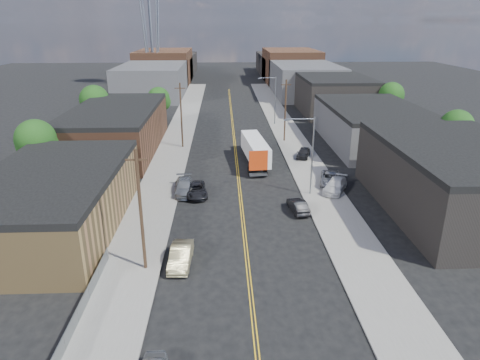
{
  "coord_description": "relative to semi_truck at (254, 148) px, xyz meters",
  "views": [
    {
      "loc": [
        -1.85,
        -19.87,
        18.7
      ],
      "look_at": [
        -0.09,
        23.4,
        2.5
      ],
      "focal_mm": 32.0,
      "sensor_mm": 36.0,
      "label": 1
    }
  ],
  "objects": [
    {
      "name": "streetlight_far",
      "position": [
        5.1,
        22.59,
        3.27
      ],
      "size": [
        3.39,
        0.25,
        9.0
      ],
      "color": "gray",
      "rests_on": "ground"
    },
    {
      "name": "car_left_b",
      "position": [
        -7.93,
        -26.8,
        -1.29
      ],
      "size": [
        1.85,
        4.75,
        1.54
      ],
      "primitive_type": "imported",
      "rotation": [
        0.0,
        0.0,
        -0.05
      ],
      "color": "#91875F",
      "rests_on": "ground"
    },
    {
      "name": "car_right_lot_b",
      "position": [
        8.51,
        -11.87,
        -1.19
      ],
      "size": [
        4.07,
        5.31,
        1.43
      ],
      "primitive_type": "imported",
      "rotation": [
        0.0,
        0.0,
        -0.48
      ],
      "color": "silver",
      "rests_on": "sidewalk_right"
    },
    {
      "name": "industrial_right_a",
      "position": [
        19.49,
        -17.41,
        1.49
      ],
      "size": [
        14.0,
        22.0,
        7.1
      ],
      "color": "black",
      "rests_on": "ground"
    },
    {
      "name": "warehouse_tan",
      "position": [
        -20.49,
        -19.41,
        0.74
      ],
      "size": [
        12.0,
        22.0,
        5.6
      ],
      "color": "olive",
      "rests_on": "ground"
    },
    {
      "name": "skyline_right_a",
      "position": [
        17.51,
        57.59,
        1.94
      ],
      "size": [
        16.0,
        30.0,
        8.0
      ],
      "primitive_type": "cube",
      "color": "#38383B",
      "rests_on": "ground"
    },
    {
      "name": "skyline_right_b",
      "position": [
        17.51,
        82.59,
        2.94
      ],
      "size": [
        16.0,
        26.0,
        10.0
      ],
      "primitive_type": "cube",
      "color": "#513120",
      "rests_on": "ground"
    },
    {
      "name": "utility_pole_left_near",
      "position": [
        -10.69,
        -27.41,
        3.08
      ],
      "size": [
        1.6,
        0.26,
        10.0
      ],
      "color": "black",
      "rests_on": "ground"
    },
    {
      "name": "tree_left_mid",
      "position": [
        -26.44,
        17.59,
        3.42
      ],
      "size": [
        5.1,
        5.04,
        8.37
      ],
      "color": "black",
      "rests_on": "ground"
    },
    {
      "name": "car_left_d",
      "position": [
        -8.89,
        -11.41,
        -1.28
      ],
      "size": [
        2.6,
        5.52,
        1.56
      ],
      "primitive_type": "imported",
      "rotation": [
        0.0,
        0.0,
        0.08
      ],
      "color": "gray",
      "rests_on": "ground"
    },
    {
      "name": "centerline",
      "position": [
        -2.49,
        7.59,
        -2.05
      ],
      "size": [
        0.32,
        120.0,
        0.01
      ],
      "primitive_type": "cube",
      "color": "gold",
      "rests_on": "ground"
    },
    {
      "name": "tree_left_far",
      "position": [
        -16.44,
        24.59,
        2.51
      ],
      "size": [
        4.35,
        4.2,
        6.97
      ],
      "color": "black",
      "rests_on": "ground"
    },
    {
      "name": "industrial_right_c",
      "position": [
        19.51,
        34.59,
        1.74
      ],
      "size": [
        14.0,
        22.0,
        7.6
      ],
      "color": "black",
      "rests_on": "ground"
    },
    {
      "name": "ground",
      "position": [
        -2.49,
        22.59,
        -2.06
      ],
      "size": [
        260.0,
        260.0,
        0.0
      ],
      "primitive_type": "plane",
      "color": "black",
      "rests_on": "ground"
    },
    {
      "name": "utility_pole_left_far",
      "position": [
        -10.69,
        7.59,
        3.08
      ],
      "size": [
        1.6,
        0.26,
        10.0
      ],
      "color": "black",
      "rests_on": "ground"
    },
    {
      "name": "car_left_c",
      "position": [
        -7.49,
        -12.18,
        -1.36
      ],
      "size": [
        2.93,
        5.24,
        1.38
      ],
      "primitive_type": "imported",
      "rotation": [
        0.0,
        0.0,
        0.13
      ],
      "color": "black",
      "rests_on": "ground"
    },
    {
      "name": "industrial_right_b",
      "position": [
        19.51,
        8.59,
        0.99
      ],
      "size": [
        14.0,
        24.0,
        6.1
      ],
      "color": "#38383B",
      "rests_on": "ground"
    },
    {
      "name": "car_right_lot_c",
      "position": [
        7.19,
        1.29,
        -1.22
      ],
      "size": [
        2.82,
        4.34,
        1.37
      ],
      "primitive_type": "imported",
      "rotation": [
        0.0,
        0.0,
        -0.33
      ],
      "color": "black",
      "rests_on": "sidewalk_right"
    },
    {
      "name": "tree_right_near",
      "position": [
        27.56,
        -1.41,
        2.81
      ],
      "size": [
        4.6,
        4.48,
        7.44
      ],
      "color": "black",
      "rests_on": "ground"
    },
    {
      "name": "streetlight_near",
      "position": [
        5.1,
        -12.41,
        3.27
      ],
      "size": [
        3.39,
        0.25,
        9.0
      ],
      "color": "gray",
      "rests_on": "ground"
    },
    {
      "name": "skyline_left_a",
      "position": [
        -22.49,
        57.59,
        1.94
      ],
      "size": [
        16.0,
        30.0,
        8.0
      ],
      "primitive_type": "cube",
      "color": "#38383B",
      "rests_on": "ground"
    },
    {
      "name": "sidewalk_right",
      "position": [
        7.01,
        7.59,
        -1.98
      ],
      "size": [
        5.0,
        140.0,
        0.15
      ],
      "primitive_type": "cube",
      "color": "slate",
      "rests_on": "ground"
    },
    {
      "name": "warehouse_brown",
      "position": [
        -20.49,
        6.59,
        1.24
      ],
      "size": [
        12.0,
        26.0,
        6.6
      ],
      "color": "#513120",
      "rests_on": "ground"
    },
    {
      "name": "tree_right_far",
      "position": [
        27.56,
        22.59,
        3.12
      ],
      "size": [
        4.85,
        4.76,
        7.91
      ],
      "color": "black",
      "rests_on": "ground"
    },
    {
      "name": "car_right_lot_a",
      "position": [
        8.51,
        -9.54,
        -1.21
      ],
      "size": [
        3.48,
        5.44,
        1.4
      ],
      "primitive_type": "imported",
      "rotation": [
        0.0,
        0.0,
        -0.25
      ],
      "color": "#999B9E",
      "rests_on": "sidewalk_right"
    },
    {
      "name": "semi_truck",
      "position": [
        0.0,
        0.0,
        0.0
      ],
      "size": [
        3.42,
        14.04,
        3.62
      ],
      "rotation": [
        0.0,
        0.0,
        0.1
      ],
      "color": "silver",
      "rests_on": "ground"
    },
    {
      "name": "skyline_left_c",
      "position": [
        -22.49,
        102.59,
        1.44
      ],
      "size": [
        16.0,
        40.0,
        7.0
      ],
      "primitive_type": "cube",
      "color": "black",
      "rests_on": "ground"
    },
    {
      "name": "skyline_left_b",
      "position": [
        -22.49,
        82.59,
        2.94
      ],
      "size": [
        16.0,
        26.0,
        10.0
      ],
      "primitive_type": "cube",
      "color": "#513120",
      "rests_on": "ground"
    },
    {
      "name": "skyline_right_c",
      "position": [
        17.51,
        102.59,
        1.44
      ],
      "size": [
        16.0,
        40.0,
        7.0
      ],
      "primitive_type": "cube",
      "color": "black",
      "rests_on": "ground"
    },
    {
      "name": "utility_pole_right",
      "position": [
        5.71,
        10.59,
        3.08
      ],
      "size": [
        1.6,
        0.26,
        10.0
      ],
      "color": "black",
      "rests_on": "ground"
    },
    {
      "name": "tree_left_near",
      "position": [
        -26.44,
        -7.41,
        3.12
      ],
      "size": [
        4.85,
        4.76,
        7.91
      ],
      "color": "black",
      "rests_on": "ground"
    },
    {
      "name": "car_right_oncoming",
      "position": [
        3.32,
        -17.02,
        -1.39
      ],
      "size": [
        1.94,
        4.18,
        1.32
      ],
      "primitive_type": "imported",
      "rotation": [
        0.0,
        0.0,
        3.28
      ],
      "color": "black",
      "rests_on": "ground"
    },
    {
      "name": "chainlink_fence",
      "position": [
        -13.99,
        -33.91,
        -1.4
      ],
      "size": [
        0.05,
        16.0,
        1.22
      ],
      "color": "slate",
      "rests_on": "ground"
    },
    {
      "name": "sidewalk_left",
      "position": [
        -11.99,
        7.59,
        -1.98
      ],
      "size": [
        5.0,
        140.0,
        0.15
      ],
      "primitive_type": "cube",
      "color": "slate",
      "rests_on": "ground"
    }
  ]
}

